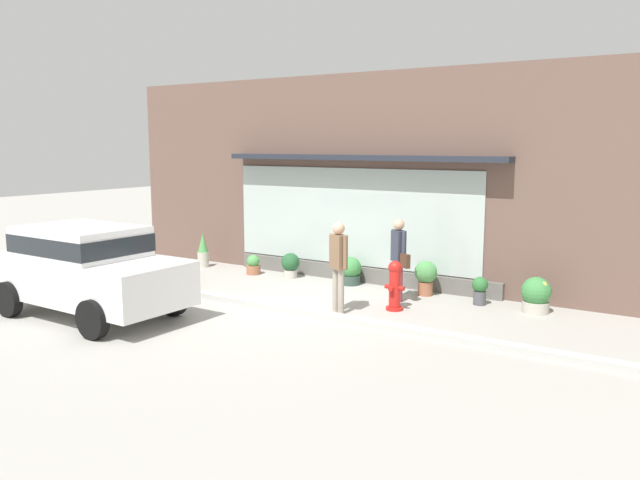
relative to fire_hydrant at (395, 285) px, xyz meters
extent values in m
plane|color=#9E9B93|center=(-1.85, -1.07, -0.50)|extent=(60.00, 60.00, 0.00)
cube|color=#B2B2AD|center=(-1.85, -1.27, -0.44)|extent=(14.00, 0.24, 0.12)
cube|color=brown|center=(-1.85, 2.13, 1.91)|extent=(14.00, 0.36, 4.82)
cube|color=#ADBCB7|center=(-2.12, 1.93, 1.02)|extent=(6.44, 0.03, 2.27)
cube|color=#232833|center=(-1.85, 1.78, 2.40)|extent=(7.04, 0.56, 0.12)
cube|color=#605E59|center=(-1.85, 1.91, -0.32)|extent=(6.84, 0.20, 0.36)
cylinder|color=red|center=(0.00, 0.00, -0.47)|extent=(0.34, 0.34, 0.06)
cylinder|color=red|center=(0.00, 0.00, -0.09)|extent=(0.22, 0.22, 0.71)
sphere|color=red|center=(0.00, 0.00, 0.34)|extent=(0.26, 0.26, 0.26)
cylinder|color=red|center=(-0.15, 0.00, -0.05)|extent=(0.10, 0.09, 0.09)
cylinder|color=red|center=(0.15, 0.00, -0.05)|extent=(0.10, 0.09, 0.09)
cylinder|color=red|center=(0.00, -0.15, -0.05)|extent=(0.09, 0.10, 0.09)
cylinder|color=#8E333D|center=(-0.20, 0.64, -0.08)|extent=(0.12, 0.12, 0.84)
cylinder|color=#8E333D|center=(-0.32, 0.71, -0.08)|extent=(0.12, 0.12, 0.84)
cube|color=#333847|center=(-0.26, 0.67, 0.66)|extent=(0.34, 0.31, 0.63)
sphere|color=tan|center=(-0.26, 0.67, 1.09)|extent=(0.23, 0.23, 0.23)
cylinder|color=#333847|center=(-0.10, 0.58, 0.67)|extent=(0.08, 0.08, 0.60)
cylinder|color=#333847|center=(-0.42, 0.77, 0.67)|extent=(0.08, 0.08, 0.60)
cube|color=#472D1E|center=(-0.03, 0.51, 0.39)|extent=(0.26, 0.21, 0.28)
cylinder|color=#9E9384|center=(-0.88, -0.76, -0.07)|extent=(0.12, 0.12, 0.87)
cylinder|color=#9E9384|center=(-0.72, -0.83, -0.07)|extent=(0.12, 0.12, 0.87)
cube|color=brown|center=(-0.80, -0.79, 0.69)|extent=(0.38, 0.32, 0.65)
sphere|color=tan|center=(-0.80, -0.79, 1.14)|extent=(0.24, 0.24, 0.24)
cylinder|color=brown|center=(-1.00, -0.70, 0.71)|extent=(0.08, 0.08, 0.62)
cylinder|color=brown|center=(-0.61, -0.88, 0.71)|extent=(0.08, 0.08, 0.62)
cube|color=white|center=(-4.61, -3.49, 0.23)|extent=(4.04, 1.82, 0.79)
cube|color=white|center=(-4.81, -3.48, 0.89)|extent=(2.24, 1.64, 0.60)
cube|color=#1E2328|center=(-4.81, -3.48, 0.89)|extent=(2.28, 1.66, 0.33)
cylinder|color=black|center=(-3.35, -2.62, -0.17)|extent=(0.68, 0.19, 0.67)
cylinder|color=black|center=(-3.39, -4.40, -0.17)|extent=(0.68, 0.19, 0.67)
cylinder|color=black|center=(-5.83, -2.57, -0.17)|extent=(0.68, 0.19, 0.67)
cylinder|color=black|center=(-5.87, -4.35, -0.17)|extent=(0.68, 0.19, 0.67)
cylinder|color=#B7B2A3|center=(-3.46, 1.37, -0.40)|extent=(0.32, 0.32, 0.20)
sphere|color=#23562D|center=(-3.46, 1.37, -0.12)|extent=(0.44, 0.44, 0.44)
cylinder|color=#9E6042|center=(-4.48, 1.21, -0.39)|extent=(0.35, 0.35, 0.22)
sphere|color=#4C934C|center=(-4.48, 1.21, -0.17)|extent=(0.32, 0.32, 0.32)
sphere|color=orange|center=(-4.48, 1.15, -0.12)|extent=(0.09, 0.09, 0.09)
sphere|color=#DB4C7A|center=(-4.53, 1.22, -0.11)|extent=(0.08, 0.08, 0.08)
cylinder|color=#33473D|center=(-1.87, 1.51, -0.39)|extent=(0.47, 0.47, 0.21)
sphere|color=#3D8442|center=(-1.87, 1.51, -0.11)|extent=(0.51, 0.51, 0.51)
sphere|color=#DB4C7A|center=(-2.00, 1.44, 0.03)|extent=(0.11, 0.11, 0.11)
sphere|color=orange|center=(-1.87, 1.67, -0.05)|extent=(0.10, 0.10, 0.10)
cylinder|color=#9E6042|center=(0.02, 1.46, -0.35)|extent=(0.31, 0.31, 0.30)
sphere|color=#4C934C|center=(0.02, 1.46, 0.00)|extent=(0.49, 0.49, 0.49)
cylinder|color=#B7B2A3|center=(-6.19, 1.25, -0.30)|extent=(0.30, 0.30, 0.40)
cone|color=#4C934C|center=(-6.19, 1.25, 0.15)|extent=(0.27, 0.27, 0.52)
cylinder|color=#4C4C51|center=(1.26, 1.30, -0.36)|extent=(0.25, 0.25, 0.28)
sphere|color=#2D6B33|center=(1.26, 1.30, -0.09)|extent=(0.32, 0.32, 0.32)
cylinder|color=#B7B2A3|center=(2.37, 1.29, -0.39)|extent=(0.50, 0.50, 0.22)
sphere|color=#3D8442|center=(2.37, 1.29, -0.09)|extent=(0.56, 0.56, 0.56)
sphere|color=#E5C64C|center=(2.50, 1.22, 0.06)|extent=(0.17, 0.17, 0.17)
sphere|color=white|center=(2.48, 1.40, 0.02)|extent=(0.14, 0.14, 0.14)
camera|label=1|loc=(5.30, -10.93, 2.71)|focal=35.64mm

